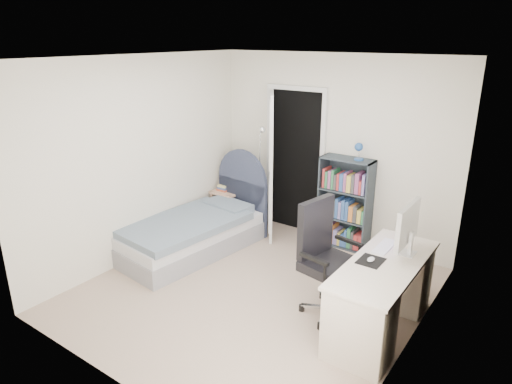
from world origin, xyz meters
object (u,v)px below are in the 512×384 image
Objects in this scene: desk at (383,293)px; office_chair at (326,253)px; floor_lamp at (261,191)px; bookcase at (345,206)px; nightstand at (228,198)px; bed at (197,230)px.

desk is 0.65m from office_chair.
bookcase is at bearing 14.72° from floor_lamp.
bookcase is at bearing 107.87° from office_chair.
office_chair is (-0.60, -0.02, 0.25)m from desk.
floor_lamp is 1.05× the size of desk.
office_chair is (1.65, -1.23, 0.02)m from floor_lamp.
desk is (2.86, -1.23, -0.00)m from nightstand.
office_chair is at bearing -36.78° from floor_lamp.
floor_lamp reaches higher than office_chair.
bed is 2.64m from desk.
desk is (1.10, -1.51, -0.17)m from bookcase.
bed is 1.07m from floor_lamp.
desk is (2.62, -0.27, 0.13)m from bed.
floor_lamp is 1.20m from bookcase.
bed is 3.35× the size of nightstand.
bookcase is (1.53, 1.24, 0.29)m from bed.
floor_lamp is at bearing 143.22° from office_chair.
bed reaches higher than nightstand.
bed is at bearing 174.06° from desk.
bed is 1.41× the size of bookcase.
bed is at bearing -140.91° from bookcase.
desk reaches higher than office_chair.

